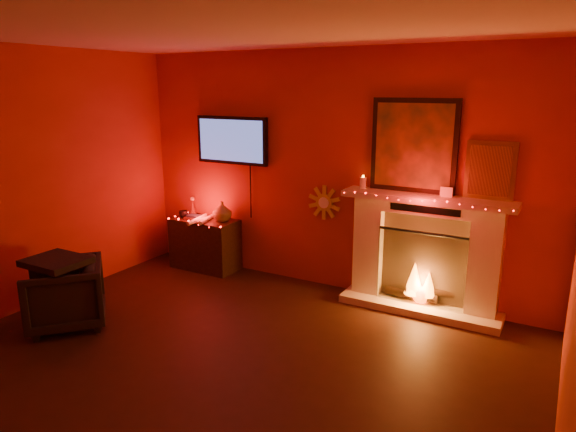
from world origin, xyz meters
name	(u,v)px	position (x,y,z in m)	size (l,w,h in m)	color
room	(182,222)	(0.00, 0.00, 1.35)	(5.00, 5.00, 5.00)	black
fireplace	(424,243)	(1.14, 2.39, 0.72)	(1.72, 0.40, 2.18)	beige
tv	(232,141)	(-1.30, 2.45, 1.65)	(1.00, 0.07, 1.24)	black
sunburst_clock	(324,203)	(-0.05, 2.48, 1.00)	(0.40, 0.03, 0.40)	gold
console_table	(206,241)	(-1.62, 2.26, 0.36)	(0.86, 0.55, 0.90)	black
armchair	(65,294)	(-1.78, 0.27, 0.32)	(0.69, 0.71, 0.65)	black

